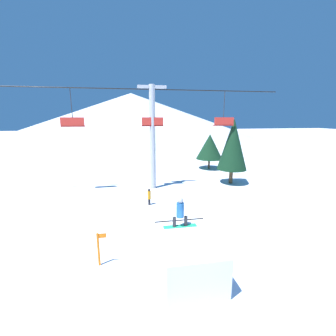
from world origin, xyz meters
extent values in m
plane|color=white|center=(0.00, 0.00, 0.00)|extent=(220.00, 220.00, 0.00)
cone|color=silver|center=(0.00, 76.69, 7.27)|extent=(83.87, 83.87, 14.53)
cube|color=white|center=(0.76, 0.72, 0.80)|extent=(2.28, 3.24, 1.60)
cube|color=silver|center=(0.76, 2.29, 1.57)|extent=(2.28, 0.10, 0.06)
cube|color=#1E9E6B|center=(0.64, 1.69, 1.61)|extent=(1.46, 0.26, 0.03)
cylinder|color=black|center=(0.39, 1.69, 1.84)|extent=(0.15, 0.15, 0.43)
cylinder|color=black|center=(0.90, 1.69, 1.84)|extent=(0.15, 0.15, 0.43)
cylinder|color=#1E5693|center=(0.64, 1.69, 2.37)|extent=(0.32, 0.32, 0.64)
sphere|color=#B2B2B7|center=(0.64, 1.69, 2.82)|extent=(0.25, 0.25, 0.25)
cylinder|color=#B2B2B7|center=(0.64, 12.31, 4.44)|extent=(0.49, 0.49, 8.89)
cube|color=#B2B2B7|center=(0.64, 12.31, 8.69)|extent=(2.40, 0.24, 0.24)
cylinder|color=black|center=(0.64, 12.31, 8.49)|extent=(22.54, 0.08, 0.08)
cylinder|color=#28282D|center=(-5.75, 12.31, 7.02)|extent=(0.06, 0.06, 2.95)
cube|color=red|center=(-5.75, 12.31, 5.54)|extent=(1.80, 0.44, 0.08)
cube|color=red|center=(-5.75, 12.13, 5.89)|extent=(1.80, 0.08, 0.70)
cylinder|color=#28282D|center=(0.64, 12.31, 7.02)|extent=(0.06, 0.06, 2.95)
cube|color=red|center=(0.64, 12.31, 5.54)|extent=(1.80, 0.44, 0.08)
cube|color=red|center=(0.64, 12.13, 5.89)|extent=(1.80, 0.08, 0.70)
cylinder|color=#28282D|center=(7.02, 12.31, 7.02)|extent=(0.06, 0.06, 2.95)
cube|color=red|center=(7.02, 12.31, 5.54)|extent=(1.80, 0.44, 0.08)
cube|color=red|center=(7.02, 12.13, 5.89)|extent=(1.80, 0.08, 0.70)
cylinder|color=#4C3823|center=(8.18, 12.50, 0.70)|extent=(0.35, 0.35, 1.40)
cone|color=black|center=(8.18, 12.50, 3.77)|extent=(2.78, 2.78, 4.75)
cylinder|color=#4C3823|center=(8.34, 18.98, 0.61)|extent=(0.24, 0.24, 1.23)
cone|color=black|center=(8.34, 18.98, 2.75)|extent=(3.25, 3.25, 3.04)
cylinder|color=orange|center=(-2.86, 1.88, 0.75)|extent=(0.10, 0.10, 1.50)
cube|color=orange|center=(-2.68, 1.88, 1.38)|extent=(0.36, 0.02, 0.20)
cylinder|color=black|center=(-0.10, 8.36, 0.23)|extent=(0.17, 0.17, 0.45)
cylinder|color=orange|center=(-0.10, 8.36, 0.75)|extent=(0.24, 0.24, 0.60)
sphere|color=#232328|center=(-0.10, 8.36, 1.14)|extent=(0.18, 0.18, 0.18)
camera|label=1|loc=(-1.43, -7.05, 6.25)|focal=24.00mm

